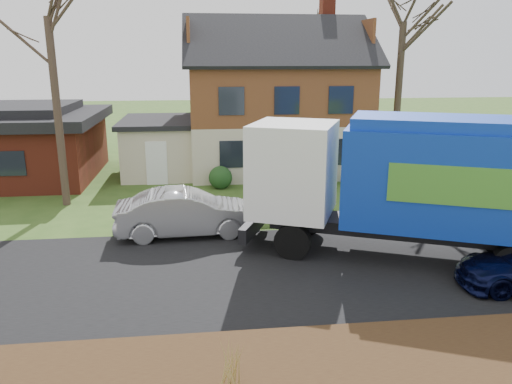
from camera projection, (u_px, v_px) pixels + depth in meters
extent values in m
plane|color=#304F1A|center=(279.00, 272.00, 14.35)|extent=(120.00, 120.00, 0.00)
cube|color=black|center=(279.00, 271.00, 14.35)|extent=(80.00, 7.00, 0.02)
cube|color=#311B10|center=(325.00, 382.00, 9.23)|extent=(80.00, 3.50, 0.30)
cube|color=beige|center=(274.00, 143.00, 27.64)|extent=(9.00, 7.50, 2.70)
cube|color=#532A17|center=(275.00, 93.00, 26.92)|extent=(9.00, 7.50, 2.80)
cube|color=maroon|center=(327.00, 9.00, 27.07)|extent=(0.70, 0.90, 1.60)
cube|color=beige|center=(160.00, 148.00, 26.48)|extent=(3.50, 5.50, 2.60)
cube|color=black|center=(159.00, 121.00, 26.10)|extent=(3.90, 5.90, 0.24)
cube|color=maroon|center=(2.00, 151.00, 25.09)|extent=(9.00, 7.50, 2.80)
cylinder|color=black|center=(293.00, 241.00, 15.15)|extent=(1.17, 0.78, 1.11)
cylinder|color=black|center=(307.00, 219.00, 17.22)|extent=(1.17, 0.78, 1.11)
cylinder|color=black|center=(499.00, 236.00, 15.56)|extent=(1.17, 0.78, 1.11)
cube|color=black|center=(422.00, 230.00, 15.07)|extent=(8.96, 4.79, 0.37)
cube|color=white|center=(293.00, 169.00, 15.73)|extent=(3.31, 3.42, 2.89)
cube|color=black|center=(258.00, 161.00, 16.01)|extent=(1.00, 2.20, 0.96)
cube|color=black|center=(254.00, 224.00, 16.60)|extent=(1.30, 2.56, 0.48)
cube|color=#0D31A1|center=(464.00, 179.00, 14.36)|extent=(7.24, 5.11, 2.89)
cube|color=#0D31A1|center=(470.00, 124.00, 13.94)|extent=(6.82, 4.68, 0.32)
cube|color=#42852B|center=(463.00, 187.00, 13.12)|extent=(3.56, 1.55, 1.07)
cube|color=#42852B|center=(454.00, 166.00, 15.63)|extent=(3.56, 1.55, 1.07)
imported|color=#ABADB3|center=(187.00, 213.00, 17.13)|extent=(4.91, 1.92, 1.59)
cylinder|color=#433328|center=(58.00, 115.00, 19.90)|extent=(0.31, 0.31, 7.48)
cylinder|color=#3C3024|center=(398.00, 101.00, 25.11)|extent=(0.35, 0.35, 7.63)
cylinder|color=#403426|center=(310.00, 85.00, 35.61)|extent=(0.31, 0.31, 8.05)
cone|color=#9C8244|center=(230.00, 364.00, 8.63)|extent=(0.04, 0.04, 1.06)
cone|color=#9C8244|center=(220.00, 365.00, 8.61)|extent=(0.04, 0.04, 1.06)
cone|color=#9C8244|center=(239.00, 364.00, 8.65)|extent=(0.04, 0.04, 1.06)
cone|color=#9C8244|center=(229.00, 360.00, 8.76)|extent=(0.04, 0.04, 1.06)
cone|color=#9C8244|center=(230.00, 369.00, 8.50)|extent=(0.04, 0.04, 1.06)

